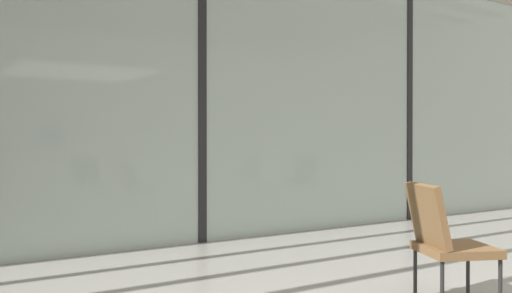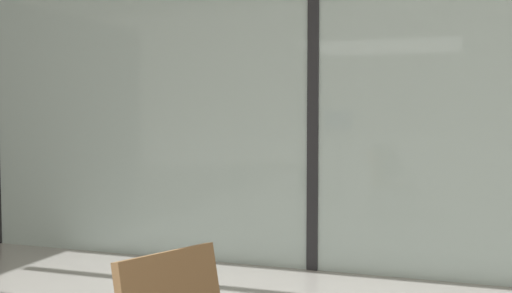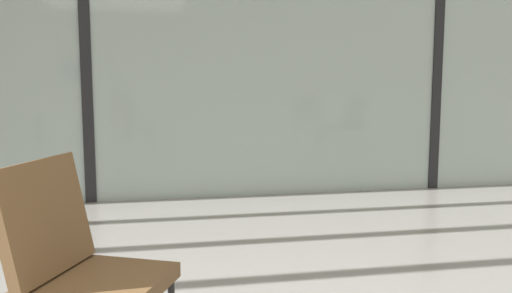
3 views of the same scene
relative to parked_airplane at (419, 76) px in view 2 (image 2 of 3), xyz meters
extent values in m
cube|color=#A3B7B2|center=(-0.65, -4.01, -0.16)|extent=(14.00, 0.08, 3.56)
cube|color=black|center=(-0.65, -4.01, -0.16)|extent=(0.10, 0.12, 3.56)
ellipsoid|color=silver|center=(0.28, 0.00, 0.00)|extent=(12.19, 3.89, 3.89)
sphere|color=gray|center=(-5.32, 0.00, 0.00)|extent=(2.14, 2.14, 2.14)
sphere|color=black|center=(-3.07, -1.79, 0.29)|extent=(0.28, 0.28, 0.28)
sphere|color=black|center=(-2.17, -1.79, 0.29)|extent=(0.28, 0.28, 0.28)
sphere|color=black|center=(-1.27, -1.79, 0.29)|extent=(0.28, 0.28, 0.28)
sphere|color=black|center=(-0.37, -1.79, 0.29)|extent=(0.28, 0.28, 0.28)
camera|label=1|loc=(-3.64, -9.77, -0.78)|focal=38.97mm
camera|label=2|loc=(0.59, -9.31, -0.51)|focal=42.41mm
camera|label=3|loc=(-0.08, -9.30, -0.76)|focal=38.35mm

